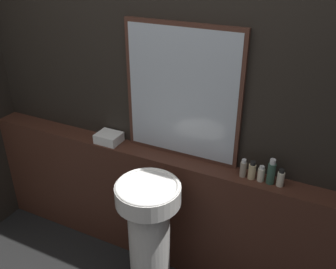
{
  "coord_description": "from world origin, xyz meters",
  "views": [
    {
      "loc": [
        0.98,
        -0.58,
        2.21
      ],
      "look_at": [
        0.07,
        1.26,
        1.13
      ],
      "focal_mm": 40.0,
      "sensor_mm": 36.0,
      "label": 1
    }
  ],
  "objects": [
    {
      "name": "vanity_counter",
      "position": [
        0.0,
        1.35,
        0.45
      ],
      "size": [
        2.93,
        0.17,
        0.91
      ],
      "color": "#422319",
      "rests_on": "ground_plane"
    },
    {
      "name": "hand_soap_bottle",
      "position": [
        0.76,
        1.35,
        0.96
      ],
      "size": [
        0.04,
        0.04,
        0.11
      ],
      "color": "beige",
      "rests_on": "vanity_counter"
    },
    {
      "name": "wall_back",
      "position": [
        0.0,
        1.47,
        1.25
      ],
      "size": [
        8.0,
        0.06,
        2.5
      ],
      "color": "black",
      "rests_on": "ground_plane"
    },
    {
      "name": "mirror",
      "position": [
        0.09,
        1.42,
        1.35
      ],
      "size": [
        0.78,
        0.03,
        0.88
      ],
      "color": "#47281E",
      "rests_on": "vanity_counter"
    },
    {
      "name": "conditioner_bottle",
      "position": [
        0.59,
        1.35,
        0.96
      ],
      "size": [
        0.04,
        0.04,
        0.12
      ],
      "color": "#C6B284",
      "rests_on": "vanity_counter"
    },
    {
      "name": "towel_stack",
      "position": [
        -0.45,
        1.35,
        0.94
      ],
      "size": [
        0.17,
        0.15,
        0.07
      ],
      "color": "white",
      "rests_on": "vanity_counter"
    },
    {
      "name": "body_wash_bottle",
      "position": [
        0.71,
        1.35,
        0.98
      ],
      "size": [
        0.05,
        0.05,
        0.16
      ],
      "color": "#2D4C3D",
      "rests_on": "vanity_counter"
    },
    {
      "name": "shampoo_bottle",
      "position": [
        0.54,
        1.35,
        0.96
      ],
      "size": [
        0.04,
        0.04,
        0.12
      ],
      "color": "gray",
      "rests_on": "vanity_counter"
    },
    {
      "name": "lotion_bottle",
      "position": [
        0.65,
        1.35,
        0.95
      ],
      "size": [
        0.04,
        0.04,
        0.1
      ],
      "color": "beige",
      "rests_on": "vanity_counter"
    },
    {
      "name": "pedestal_sink",
      "position": [
        0.07,
        0.99,
        0.53
      ],
      "size": [
        0.4,
        0.4,
        0.92
      ],
      "color": "white",
      "rests_on": "ground_plane"
    }
  ]
}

